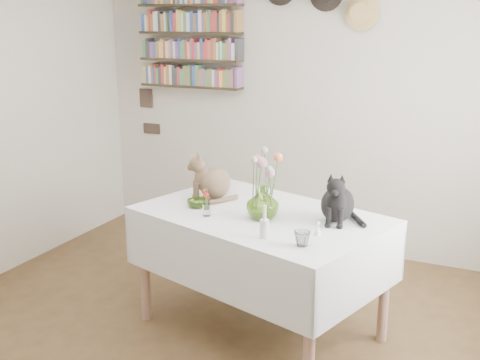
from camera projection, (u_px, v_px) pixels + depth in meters
The scene contains 13 objects.
room at pixel (172, 164), 3.26m from camera, with size 4.08×4.58×2.58m.
dining_table at pixel (261, 243), 3.87m from camera, with size 1.74×1.37×0.82m.
tabby_cat at pixel (215, 175), 4.10m from camera, with size 0.22×0.28×0.33m, color brown, non-canonical shape.
black_cat at pixel (338, 195), 3.64m from camera, with size 0.22×0.28×0.33m, color black, non-canonical shape.
flower_vase at pixel (263, 202), 3.69m from camera, with size 0.20×0.20×0.21m, color #87B23F.
green_bowl at pixel (198, 203), 3.95m from camera, with size 0.15×0.15×0.05m, color #87B23F.
drinking_glass at pixel (302, 239), 3.27m from camera, with size 0.09×0.09×0.08m, color white.
candlestick at pixel (264, 227), 3.39m from camera, with size 0.05×0.05×0.19m.
berry_jar at pixel (206, 203), 3.75m from camera, with size 0.05×0.05×0.19m.
porcelain_figurine at pixel (318, 229), 3.43m from camera, with size 0.04×0.04×0.08m.
flower_bouquet at pixel (264, 165), 3.64m from camera, with size 0.17×0.13×0.39m.
bookshelf_unit at pixel (190, 37), 5.44m from camera, with size 1.00×0.16×0.91m.
wall_art_plaques at pixel (148, 111), 5.91m from camera, with size 0.21×0.02×0.44m.
Camera 1 is at (1.67, -2.71, 2.03)m, focal length 45.00 mm.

